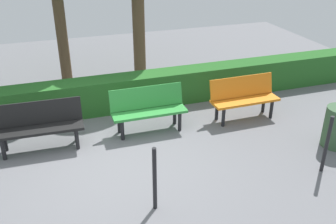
# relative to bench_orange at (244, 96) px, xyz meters

# --- Properties ---
(ground_plane) EXTENTS (16.00, 16.00, 0.00)m
(ground_plane) POSITION_rel_bench_orange_xyz_m (2.88, 0.64, -0.48)
(ground_plane) COLOR slate
(bench_orange) EXTENTS (1.41, 0.48, 0.86)m
(bench_orange) POSITION_rel_bench_orange_xyz_m (0.00, 0.00, 0.00)
(bench_orange) COLOR orange
(bench_orange) RESTS_ON ground_plane
(bench_green) EXTENTS (1.44, 0.48, 0.86)m
(bench_green) POSITION_rel_bench_orange_xyz_m (2.00, -0.11, 0.00)
(bench_green) COLOR #2D8C38
(bench_green) RESTS_ON ground_plane
(bench_black) EXTENTS (1.55, 0.51, 0.86)m
(bench_black) POSITION_rel_bench_orange_xyz_m (4.02, -0.08, 0.00)
(bench_black) COLOR black
(bench_black) RESTS_ON ground_plane
(hedge_row) EXTENTS (11.26, 0.54, 0.73)m
(hedge_row) POSITION_rel_bench_orange_xyz_m (1.95, -1.22, -0.11)
(hedge_row) COLOR #266023
(hedge_row) RESTS_ON ground_plane
(railing_post_near) EXTENTS (0.06, 0.06, 1.00)m
(railing_post_near) POSITION_rel_bench_orange_xyz_m (-0.31, 2.14, 0.02)
(railing_post_near) COLOR black
(railing_post_near) RESTS_ON ground_plane
(railing_post_mid) EXTENTS (0.06, 0.06, 1.00)m
(railing_post_mid) POSITION_rel_bench_orange_xyz_m (2.55, 2.14, 0.02)
(railing_post_mid) COLOR black
(railing_post_mid) RESTS_ON ground_plane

